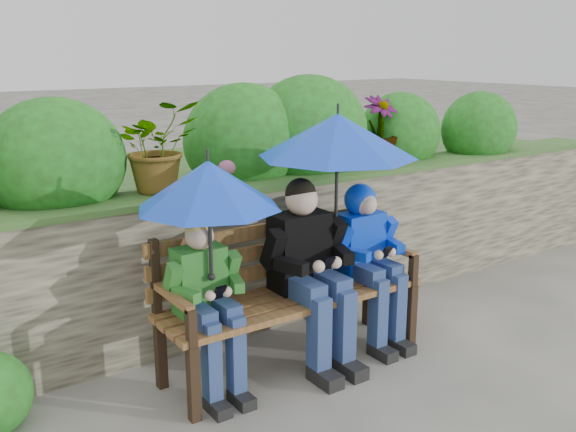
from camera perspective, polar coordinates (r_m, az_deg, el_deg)
ground at (r=4.11m, az=0.81°, el=-13.21°), size 60.00×60.00×0.00m
garden_backdrop at (r=5.22m, az=-9.46°, el=-0.32°), size 8.00×2.87×1.78m
park_bench at (r=3.98m, az=-0.09°, el=-6.11°), size 1.70×0.50×0.90m
boy_left at (r=3.62m, az=-7.20°, el=-7.11°), size 0.43×0.50×1.03m
boy_middle at (r=3.93m, az=1.90°, el=-4.31°), size 0.54×0.62×1.17m
boy_right at (r=4.25m, az=7.13°, el=-2.99°), size 0.46×0.56×1.07m
umbrella_left at (r=3.43m, az=-7.08°, el=2.78°), size 0.80×0.80×0.73m
umbrella_right at (r=3.97m, az=4.42°, el=7.13°), size 1.00×1.00×0.90m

